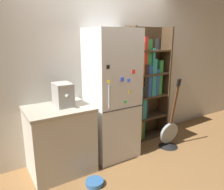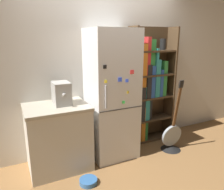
% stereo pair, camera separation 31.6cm
% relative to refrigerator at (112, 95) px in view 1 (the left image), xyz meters
% --- Properties ---
extents(ground_plane, '(16.00, 16.00, 0.00)m').
position_rel_refrigerator_xyz_m(ground_plane, '(0.00, -0.15, -0.93)').
color(ground_plane, olive).
extents(wall_back, '(8.00, 0.05, 2.60)m').
position_rel_refrigerator_xyz_m(wall_back, '(0.00, 0.33, 0.37)').
color(wall_back, silver).
rests_on(wall_back, ground_plane).
extents(refrigerator, '(0.65, 0.63, 1.86)m').
position_rel_refrigerator_xyz_m(refrigerator, '(0.00, 0.00, 0.00)').
color(refrigerator, silver).
rests_on(refrigerator, ground_plane).
extents(bookshelf, '(0.79, 0.28, 1.91)m').
position_rel_refrigerator_xyz_m(bookshelf, '(0.74, 0.18, 0.01)').
color(bookshelf, '#4C3823').
rests_on(bookshelf, ground_plane).
extents(kitchen_counter, '(0.81, 0.65, 0.89)m').
position_rel_refrigerator_xyz_m(kitchen_counter, '(-0.80, -0.01, -0.49)').
color(kitchen_counter, beige).
rests_on(kitchen_counter, ground_plane).
extents(espresso_machine, '(0.21, 0.34, 0.30)m').
position_rel_refrigerator_xyz_m(espresso_machine, '(-0.72, 0.01, 0.10)').
color(espresso_machine, '#A5A39E').
rests_on(espresso_machine, kitchen_counter).
extents(guitar, '(0.35, 0.32, 1.15)m').
position_rel_refrigerator_xyz_m(guitar, '(0.90, -0.31, -0.76)').
color(guitar, black).
rests_on(guitar, ground_plane).
extents(pet_bowl, '(0.22, 0.22, 0.06)m').
position_rel_refrigerator_xyz_m(pet_bowl, '(-0.58, -0.54, -0.90)').
color(pet_bowl, '#3366A5').
rests_on(pet_bowl, ground_plane).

